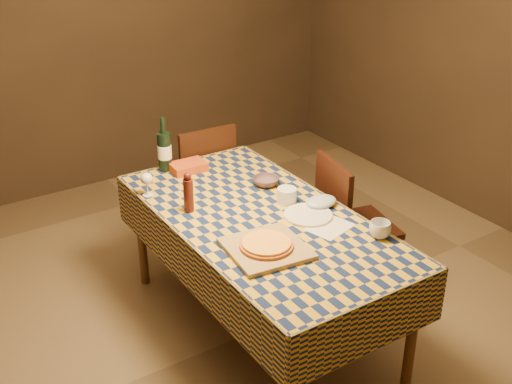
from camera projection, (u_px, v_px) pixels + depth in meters
room at (261, 117)px, 3.27m from camera, size 5.00×5.10×2.70m
dining_table at (261, 229)px, 3.56m from camera, size 0.94×1.84×0.77m
cutting_board at (266, 249)px, 3.20m from camera, size 0.42×0.42×0.02m
pizza at (266, 244)px, 3.19m from camera, size 0.32×0.32×0.03m
pepper_mill at (188, 193)px, 3.53m from camera, size 0.06×0.06×0.24m
bowl at (266, 181)px, 3.87m from camera, size 0.18×0.18×0.05m
wine_glass at (147, 180)px, 3.71m from camera, size 0.07×0.07×0.14m
wine_bottle at (165, 151)px, 4.03m from camera, size 0.11×0.11×0.35m
deli_tub at (287, 196)px, 3.65m from camera, size 0.14×0.14×0.09m
takeout_container at (188, 167)px, 4.06m from camera, size 0.23×0.16×0.05m
white_plate at (308, 215)px, 3.53m from camera, size 0.31×0.31×0.02m
tumbler at (380, 230)px, 3.31m from camera, size 0.14×0.14×0.09m
flour_patch at (330, 227)px, 3.42m from camera, size 0.27×0.23×0.00m
flour_bag at (321, 202)px, 3.63m from camera, size 0.22×0.18×0.05m
chair_far at (202, 178)px, 4.55m from camera, size 0.44×0.44×0.93m
chair_right at (348, 219)px, 4.01m from camera, size 0.50×0.50×0.93m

